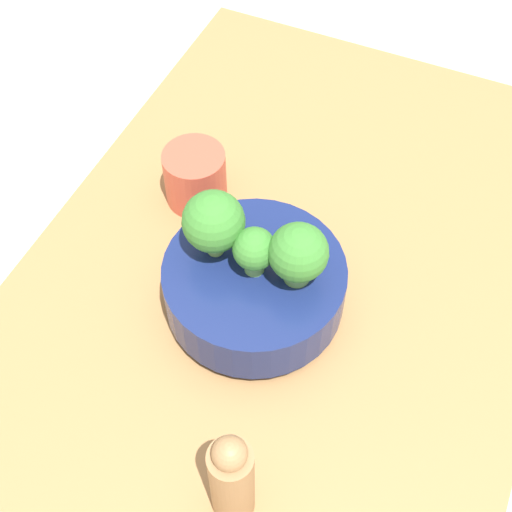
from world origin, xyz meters
TOP-DOWN VIEW (x-y plane):
  - ground_plane at (0.00, 0.00)m, footprint 6.00×6.00m
  - table at (0.00, 0.00)m, footprint 1.07×0.64m
  - bowl at (-0.00, -0.02)m, footprint 0.21×0.21m
  - broccoli_floret_front at (-0.01, -0.07)m, footprint 0.07×0.07m
  - broccoli_floret_back at (-0.01, 0.03)m, footprint 0.07×0.07m
  - broccoli_floret_center at (-0.00, -0.02)m, footprint 0.05×0.05m
  - cup at (-0.13, -0.16)m, footprint 0.08×0.08m
  - pepper_mill at (0.23, 0.06)m, footprint 0.04×0.04m

SIDE VIEW (x-z plane):
  - ground_plane at x=0.00m, z-range 0.00..0.00m
  - table at x=0.00m, z-range 0.00..0.03m
  - cup at x=-0.13m, z-range 0.03..0.11m
  - bowl at x=0.00m, z-range 0.04..0.11m
  - pepper_mill at x=0.23m, z-range 0.03..0.18m
  - broccoli_floret_center at x=0.00m, z-range 0.11..0.18m
  - broccoli_floret_back at x=-0.01m, z-range 0.11..0.19m
  - broccoli_floret_front at x=-0.01m, z-range 0.11..0.20m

